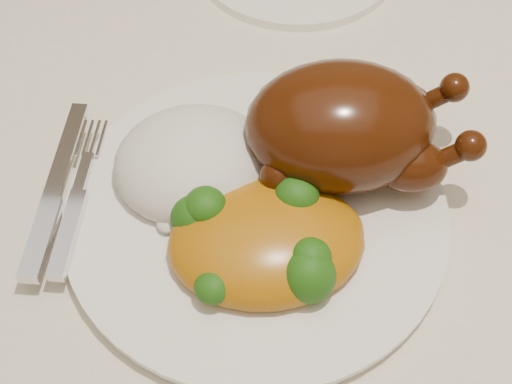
{
  "coord_description": "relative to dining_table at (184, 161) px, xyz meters",
  "views": [
    {
      "loc": [
        0.09,
        -0.44,
        1.21
      ],
      "look_at": [
        0.08,
        -0.14,
        0.8
      ],
      "focal_mm": 50.0,
      "sensor_mm": 36.0,
      "label": 1
    }
  ],
  "objects": [
    {
      "name": "roast_chicken",
      "position": [
        0.14,
        -0.09,
        0.16
      ],
      "size": [
        0.17,
        0.12,
        0.09
      ],
      "rotation": [
        0.0,
        0.0,
        0.07
      ],
      "color": "#411907",
      "rests_on": "dinner_plate"
    },
    {
      "name": "mac_and_cheese",
      "position": [
        0.09,
        -0.17,
        0.13
      ],
      "size": [
        0.15,
        0.13,
        0.05
      ],
      "rotation": [
        0.0,
        0.0,
        0.16
      ],
      "color": "#B76C0B",
      "rests_on": "dinner_plate"
    },
    {
      "name": "rice_mound",
      "position": [
        0.03,
        -0.11,
        0.13
      ],
      "size": [
        0.14,
        0.14,
        0.06
      ],
      "rotation": [
        0.0,
        0.0,
        0.26
      ],
      "color": "white",
      "rests_on": "dinner_plate"
    },
    {
      "name": "dinner_plate",
      "position": [
        0.08,
        -0.14,
        0.11
      ],
      "size": [
        0.37,
        0.37,
        0.01
      ],
      "primitive_type": "cylinder",
      "rotation": [
        0.0,
        0.0,
        0.4
      ],
      "color": "white",
      "rests_on": "tablecloth"
    },
    {
      "name": "tablecloth",
      "position": [
        0.0,
        0.0,
        0.07
      ],
      "size": [
        1.73,
        1.03,
        0.18
      ],
      "color": "#F1E3CF",
      "rests_on": "dining_table"
    },
    {
      "name": "cutlery",
      "position": [
        -0.07,
        -0.15,
        0.12
      ],
      "size": [
        0.03,
        0.17,
        0.01
      ],
      "rotation": [
        0.0,
        0.0,
        -0.04
      ],
      "color": "silver",
      "rests_on": "dinner_plate"
    },
    {
      "name": "dining_table",
      "position": [
        0.0,
        0.0,
        0.0
      ],
      "size": [
        1.6,
        0.9,
        0.76
      ],
      "color": "brown",
      "rests_on": "floor"
    }
  ]
}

